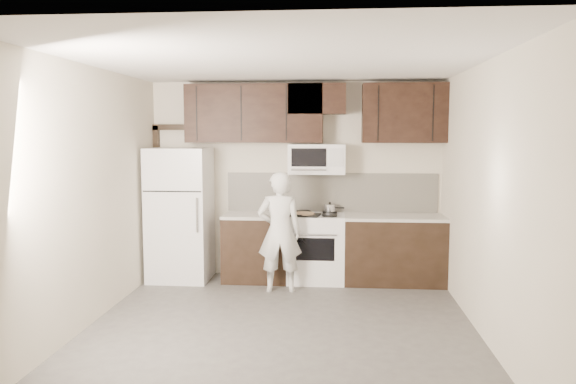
# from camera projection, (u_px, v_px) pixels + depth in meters

# --- Properties ---
(floor) EXTENTS (4.50, 4.50, 0.00)m
(floor) POSITION_uv_depth(u_px,v_px,m) (280.00, 330.00, 5.72)
(floor) COLOR #4A4745
(floor) RESTS_ON ground
(back_wall) EXTENTS (4.00, 0.00, 4.00)m
(back_wall) POSITION_uv_depth(u_px,v_px,m) (296.00, 180.00, 7.81)
(back_wall) COLOR beige
(back_wall) RESTS_ON ground
(ceiling) EXTENTS (4.50, 4.50, 0.00)m
(ceiling) POSITION_uv_depth(u_px,v_px,m) (280.00, 61.00, 5.43)
(ceiling) COLOR white
(ceiling) RESTS_ON back_wall
(counter_run) EXTENTS (2.95, 0.64, 0.91)m
(counter_run) POSITION_uv_depth(u_px,v_px,m) (339.00, 248.00, 7.54)
(counter_run) COLOR black
(counter_run) RESTS_ON floor
(stove) EXTENTS (0.76, 0.66, 0.94)m
(stove) POSITION_uv_depth(u_px,v_px,m) (316.00, 248.00, 7.57)
(stove) COLOR white
(stove) RESTS_ON floor
(backsplash) EXTENTS (2.90, 0.02, 0.54)m
(backsplash) POSITION_uv_depth(u_px,v_px,m) (331.00, 192.00, 7.77)
(backsplash) COLOR beige
(backsplash) RESTS_ON counter_run
(upper_cabinets) EXTENTS (3.48, 0.35, 0.78)m
(upper_cabinets) POSITION_uv_depth(u_px,v_px,m) (310.00, 112.00, 7.52)
(upper_cabinets) COLOR black
(upper_cabinets) RESTS_ON back_wall
(microwave) EXTENTS (0.76, 0.42, 0.40)m
(microwave) POSITION_uv_depth(u_px,v_px,m) (317.00, 159.00, 7.56)
(microwave) COLOR white
(microwave) RESTS_ON upper_cabinets
(refrigerator) EXTENTS (0.80, 0.76, 1.80)m
(refrigerator) POSITION_uv_depth(u_px,v_px,m) (180.00, 214.00, 7.63)
(refrigerator) COLOR white
(refrigerator) RESTS_ON floor
(door_trim) EXTENTS (0.50, 0.08, 2.12)m
(door_trim) POSITION_uv_depth(u_px,v_px,m) (160.00, 186.00, 7.94)
(door_trim) COLOR black
(door_trim) RESTS_ON floor
(saucepan) EXTENTS (0.28, 0.16, 0.16)m
(saucepan) POSITION_uv_depth(u_px,v_px,m) (330.00, 209.00, 7.65)
(saucepan) COLOR silver
(saucepan) RESTS_ON stove
(baking_tray) EXTENTS (0.45, 0.37, 0.02)m
(baking_tray) POSITION_uv_depth(u_px,v_px,m) (304.00, 215.00, 7.42)
(baking_tray) COLOR black
(baking_tray) RESTS_ON counter_run
(pizza) EXTENTS (0.32, 0.32, 0.02)m
(pizza) POSITION_uv_depth(u_px,v_px,m) (304.00, 213.00, 7.42)
(pizza) COLOR beige
(pizza) RESTS_ON baking_tray
(person) EXTENTS (0.58, 0.41, 1.53)m
(person) POSITION_uv_depth(u_px,v_px,m) (280.00, 232.00, 7.05)
(person) COLOR white
(person) RESTS_ON floor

